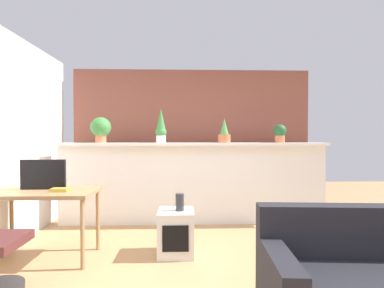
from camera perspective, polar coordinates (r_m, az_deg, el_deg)
divider_wall at (r=4.36m, az=0.27°, el=-8.23°), size 4.07×0.16×1.21m
plant_shelf at (r=4.26m, az=0.29°, el=-0.02°), size 4.07×0.37×0.04m
brick_wall_behind at (r=4.90m, az=0.03°, el=0.41°), size 4.07×0.10×2.50m
potted_plant_0 at (r=4.48m, az=-18.10°, el=3.06°), size 0.30×0.30×0.39m
potted_plant_1 at (r=4.29m, az=-6.35°, el=3.45°), size 0.17×0.17×0.53m
potted_plant_2 at (r=4.28m, az=6.58°, el=2.32°), size 0.19×0.19×0.37m
potted_plant_3 at (r=4.54m, az=17.44°, el=2.18°), size 0.20×0.20×0.28m
desk at (r=3.48m, az=-27.92°, el=-9.76°), size 1.10×0.60×0.75m
tv_monitor at (r=3.53m, az=-28.05°, el=-5.49°), size 0.49×0.04×0.33m
side_cube_shelf at (r=3.33m, az=-3.29°, el=-17.54°), size 0.40×0.41×0.50m
vase_on_shelf at (r=3.23m, az=-2.51°, el=-11.73°), size 0.10×0.10×0.19m
book_on_desk at (r=3.33m, az=-25.28°, el=-8.44°), size 0.18×0.11×0.04m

